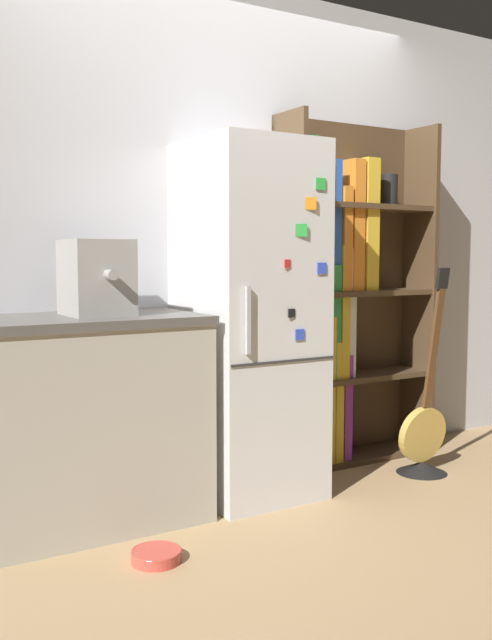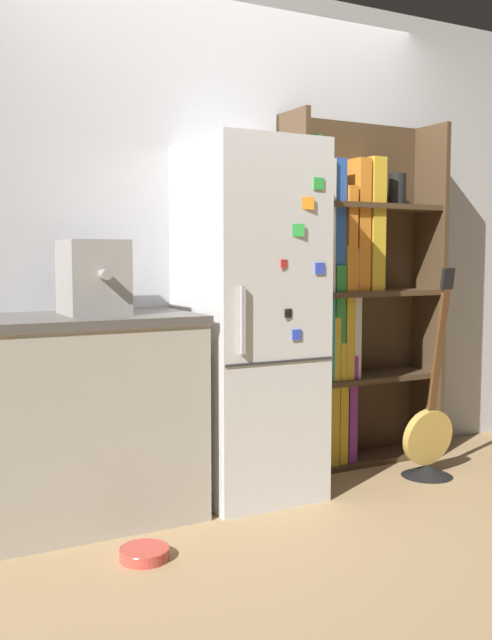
# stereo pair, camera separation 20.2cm
# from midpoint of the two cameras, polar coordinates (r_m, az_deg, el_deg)

# --- Properties ---
(ground_plane) EXTENTS (16.00, 16.00, 0.00)m
(ground_plane) POSITION_cam_midpoint_polar(r_m,az_deg,el_deg) (3.58, 2.86, -14.11)
(ground_plane) COLOR tan
(wall_back) EXTENTS (8.00, 0.05, 2.60)m
(wall_back) POSITION_cam_midpoint_polar(r_m,az_deg,el_deg) (3.80, -0.72, 6.95)
(wall_back) COLOR silver
(wall_back) RESTS_ON ground_plane
(refrigerator) EXTENTS (0.57, 0.66, 1.73)m
(refrigerator) POSITION_cam_midpoint_polar(r_m,az_deg,el_deg) (3.51, 1.81, -0.02)
(refrigerator) COLOR silver
(refrigerator) RESTS_ON ground_plane
(bookshelf) EXTENTS (0.98, 0.30, 1.94)m
(bookshelf) POSITION_cam_midpoint_polar(r_m,az_deg,el_deg) (4.04, 9.02, 1.55)
(bookshelf) COLOR #4C3823
(bookshelf) RESTS_ON ground_plane
(kitchen_counter) EXTENTS (1.01, 0.62, 0.92)m
(kitchen_counter) POSITION_cam_midpoint_polar(r_m,az_deg,el_deg) (3.27, -11.22, -7.67)
(kitchen_counter) COLOR #BCB7A8
(kitchen_counter) RESTS_ON ground_plane
(espresso_machine) EXTENTS (0.26, 0.37, 0.33)m
(espresso_machine) POSITION_cam_midpoint_polar(r_m,az_deg,el_deg) (3.20, -10.36, 3.38)
(espresso_machine) COLOR #A5A39E
(espresso_machine) RESTS_ON kitchen_counter
(guitar) EXTENTS (0.31, 0.28, 1.12)m
(guitar) POSITION_cam_midpoint_polar(r_m,az_deg,el_deg) (4.02, 15.81, -9.66)
(guitar) COLOR black
(guitar) RESTS_ON ground_plane
(pet_bowl) EXTENTS (0.20, 0.20, 0.05)m
(pet_bowl) POSITION_cam_midpoint_polar(r_m,az_deg,el_deg) (2.94, -6.08, -18.04)
(pet_bowl) COLOR #D84C3F
(pet_bowl) RESTS_ON ground_plane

